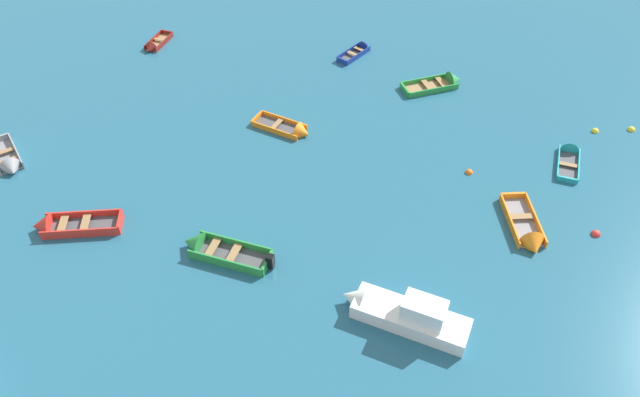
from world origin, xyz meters
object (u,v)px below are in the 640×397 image
at_px(motor_launch_white_distant_center, 402,313).
at_px(rowboat_red_outer_left, 60,226).
at_px(mooring_buoy_outer_edge, 595,234).
at_px(rowboat_turquoise_midfield_left, 568,154).
at_px(rowboat_grey_back_row_center, 9,163).
at_px(rowboat_deep_blue_far_left, 359,50).
at_px(mooring_buoy_far_field, 631,130).
at_px(rowboat_green_outer_right, 212,249).
at_px(rowboat_orange_cluster_outer, 294,130).
at_px(rowboat_orange_foreground_center, 528,236).
at_px(mooring_buoy_between_boats_left, 469,173).
at_px(rowboat_maroon_far_back, 153,46).
at_px(rowboat_green_near_camera, 444,82).
at_px(mooring_buoy_midfield, 594,131).

height_order(motor_launch_white_distant_center, rowboat_red_outer_left, motor_launch_white_distant_center).
bearing_deg(rowboat_red_outer_left, mooring_buoy_outer_edge, -0.81).
relative_size(rowboat_turquoise_midfield_left, rowboat_grey_back_row_center, 0.93).
xyz_separation_m(rowboat_deep_blue_far_left, mooring_buoy_outer_edge, (10.83, -17.28, -0.16)).
distance_m(mooring_buoy_far_field, mooring_buoy_outer_edge, 9.68).
xyz_separation_m(rowboat_turquoise_midfield_left, mooring_buoy_far_field, (4.42, 2.36, -0.14)).
relative_size(rowboat_red_outer_left, mooring_buoy_outer_edge, 9.50).
distance_m(rowboat_green_outer_right, mooring_buoy_far_field, 25.44).
height_order(rowboat_orange_cluster_outer, rowboat_orange_foreground_center, rowboat_orange_foreground_center).
height_order(rowboat_red_outer_left, mooring_buoy_between_boats_left, rowboat_red_outer_left).
xyz_separation_m(rowboat_maroon_far_back, rowboat_grey_back_row_center, (-5.51, -12.65, 0.05)).
bearing_deg(rowboat_red_outer_left, rowboat_deep_blue_far_left, 47.25).
bearing_deg(rowboat_grey_back_row_center, mooring_buoy_far_field, 5.19).
bearing_deg(rowboat_red_outer_left, rowboat_maroon_far_back, 86.08).
relative_size(rowboat_grey_back_row_center, mooring_buoy_far_field, 8.17).
bearing_deg(rowboat_red_outer_left, mooring_buoy_between_boats_left, 11.33).
bearing_deg(rowboat_orange_cluster_outer, motor_launch_white_distant_center, -69.03).
height_order(mooring_buoy_outer_edge, mooring_buoy_between_boats_left, mooring_buoy_outer_edge).
bearing_deg(rowboat_turquoise_midfield_left, rowboat_deep_blue_far_left, 135.00).
height_order(rowboat_deep_blue_far_left, rowboat_turquoise_midfield_left, rowboat_turquoise_midfield_left).
bearing_deg(rowboat_deep_blue_far_left, motor_launch_white_distant_center, -88.04).
height_order(rowboat_turquoise_midfield_left, rowboat_orange_foreground_center, rowboat_orange_foreground_center).
xyz_separation_m(rowboat_deep_blue_far_left, rowboat_red_outer_left, (-15.62, -16.90, 0.06)).
bearing_deg(motor_launch_white_distant_center, mooring_buoy_outer_edge, 26.72).
xyz_separation_m(rowboat_turquoise_midfield_left, mooring_buoy_between_boats_left, (-5.86, -1.44, -0.14)).
distance_m(rowboat_green_outer_right, rowboat_grey_back_row_center, 13.58).
relative_size(rowboat_green_near_camera, mooring_buoy_far_field, 9.37).
bearing_deg(rowboat_orange_foreground_center, rowboat_deep_blue_far_left, 112.93).
bearing_deg(rowboat_green_near_camera, rowboat_red_outer_left, -148.57).
xyz_separation_m(rowboat_grey_back_row_center, mooring_buoy_midfield, (33.42, 3.09, -0.20)).
height_order(motor_launch_white_distant_center, rowboat_grey_back_row_center, motor_launch_white_distant_center).
distance_m(rowboat_deep_blue_far_left, rowboat_turquoise_midfield_left, 15.91).
distance_m(motor_launch_white_distant_center, rowboat_green_outer_right, 9.53).
xyz_separation_m(rowboat_maroon_far_back, rowboat_turquoise_midfield_left, (25.68, -11.78, -0.02)).
bearing_deg(rowboat_maroon_far_back, mooring_buoy_far_field, -17.37).
relative_size(motor_launch_white_distant_center, mooring_buoy_midfield, 13.18).
xyz_separation_m(rowboat_grey_back_row_center, rowboat_orange_foreground_center, (27.36, -5.42, -0.01)).
distance_m(rowboat_deep_blue_far_left, rowboat_grey_back_row_center, 23.34).
distance_m(rowboat_deep_blue_far_left, mooring_buoy_between_boats_left, 13.79).
height_order(rowboat_deep_blue_far_left, mooring_buoy_outer_edge, rowboat_deep_blue_far_left).
distance_m(rowboat_maroon_far_back, mooring_buoy_far_field, 31.54).
distance_m(motor_launch_white_distant_center, rowboat_red_outer_left, 17.27).
distance_m(rowboat_turquoise_midfield_left, mooring_buoy_outer_edge, 6.04).
bearing_deg(rowboat_red_outer_left, rowboat_green_near_camera, 31.43).
relative_size(motor_launch_white_distant_center, rowboat_red_outer_left, 1.29).
xyz_separation_m(rowboat_green_outer_right, mooring_buoy_outer_edge, (18.75, 1.15, -0.24)).
xyz_separation_m(rowboat_green_near_camera, rowboat_deep_blue_far_left, (-5.32, 4.10, -0.01)).
xyz_separation_m(mooring_buoy_far_field, mooring_buoy_outer_edge, (-4.83, -8.39, 0.00)).
bearing_deg(rowboat_grey_back_row_center, rowboat_green_near_camera, 17.61).
xyz_separation_m(motor_launch_white_distant_center, mooring_buoy_midfield, (12.71, 13.32, -0.56)).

